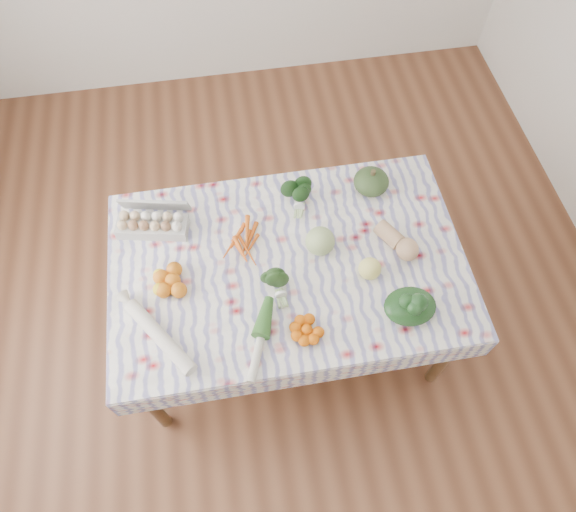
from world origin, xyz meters
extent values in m
plane|color=brown|center=(0.00, 0.00, 0.00)|extent=(4.50, 4.50, 0.00)
cube|color=brown|center=(0.00, 0.00, 0.73)|extent=(1.60, 1.00, 0.04)
cylinder|color=brown|center=(-0.74, -0.44, 0.35)|extent=(0.06, 0.06, 0.71)
cylinder|color=brown|center=(0.74, -0.44, 0.35)|extent=(0.06, 0.06, 0.71)
cylinder|color=brown|center=(-0.74, 0.44, 0.35)|extent=(0.06, 0.06, 0.71)
cylinder|color=brown|center=(0.74, 0.44, 0.35)|extent=(0.06, 0.06, 0.71)
cube|color=white|center=(0.00, 0.00, 0.76)|extent=(1.66, 1.06, 0.01)
cube|color=#B9B9B3|center=(-0.61, 0.28, 0.81)|extent=(0.36, 0.20, 0.09)
cube|color=orange|center=(-0.20, 0.12, 0.78)|extent=(0.23, 0.22, 0.04)
ellipsoid|color=#163613|center=(0.11, 0.33, 0.82)|extent=(0.16, 0.15, 0.13)
ellipsoid|color=#324A23|center=(0.48, 0.36, 0.82)|extent=(0.23, 0.23, 0.12)
sphere|color=#9EB871|center=(0.16, 0.05, 0.83)|extent=(0.15, 0.15, 0.14)
ellipsoid|color=tan|center=(0.52, 0.00, 0.81)|extent=(0.21, 0.25, 0.11)
cube|color=orange|center=(-0.53, -0.03, 0.80)|extent=(0.26, 0.26, 0.08)
ellipsoid|color=#204118|center=(-0.07, -0.13, 0.81)|extent=(0.14, 0.14, 0.09)
cube|color=#DB5E07|center=(0.02, -0.35, 0.79)|extent=(0.22, 0.22, 0.05)
sphere|color=#E8E06C|center=(0.35, -0.12, 0.81)|extent=(0.13, 0.13, 0.10)
ellipsoid|color=#153314|center=(0.48, -0.33, 0.81)|extent=(0.24, 0.19, 0.10)
cylinder|color=silver|center=(-0.60, -0.29, 0.79)|extent=(0.31, 0.40, 0.06)
cylinder|color=silver|center=(-0.18, -0.37, 0.78)|extent=(0.16, 0.36, 0.04)
camera|label=1|loc=(-0.20, -1.17, 2.84)|focal=32.00mm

